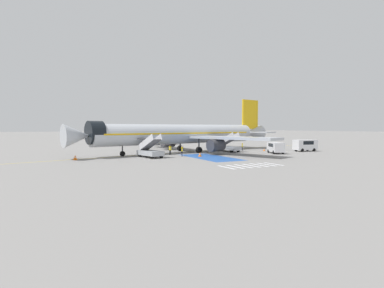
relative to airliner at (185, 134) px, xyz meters
name	(u,v)px	position (x,y,z in m)	size (l,w,h in m)	color
ground_plane	(183,152)	(-0.63, -0.21, -3.40)	(600.00, 600.00, 0.00)	gray
apron_leadline_yellow	(182,152)	(-0.72, -0.15, -3.40)	(0.20, 78.43, 0.01)	gold
apron_stand_patch_blue	(210,157)	(-0.72, -10.44, -3.40)	(5.29, 12.52, 0.01)	#2856A8
apron_walkway_bar_0	(226,167)	(-4.92, -21.41, -3.40)	(0.44, 3.60, 0.01)	silver
apron_walkway_bar_1	(235,167)	(-3.72, -21.41, -3.40)	(0.44, 3.60, 0.01)	silver
apron_walkway_bar_2	(243,166)	(-2.52, -21.41, -3.40)	(0.44, 3.60, 0.01)	silver
apron_walkway_bar_3	(251,166)	(-1.32, -21.41, -3.40)	(0.44, 3.60, 0.01)	silver
apron_walkway_bar_4	(259,165)	(-0.12, -21.41, -3.40)	(0.44, 3.60, 0.01)	silver
apron_walkway_bar_5	(266,164)	(1.08, -21.41, -3.40)	(0.44, 3.60, 0.01)	silver
apron_walkway_bar_6	(274,164)	(2.28, -21.41, -3.40)	(0.44, 3.60, 0.01)	silver
airliner	(185,134)	(0.00, 0.00, 0.00)	(43.49, 35.45, 10.81)	#B7BCC4
boarding_stairs_forward	(150,151)	(-9.11, -6.31, -2.45)	(3.13, 5.51, 3.73)	#ADB2BA
boarding_stairs_aft	(228,147)	(7.75, -2.82, -2.45)	(3.13, 5.51, 3.77)	#ADB2BA
fuel_tanker	(161,138)	(4.45, 24.52, -1.59)	(8.78, 2.88, 3.57)	#38383D
service_van_0	(305,144)	(21.76, -8.67, -2.06)	(4.60, 2.78, 2.25)	silver
service_van_1	(276,147)	(13.38, -9.62, -2.22)	(3.38, 4.80, 1.96)	silver
ground_crew_0	(170,149)	(-4.65, -3.71, -2.45)	(0.32, 0.47, 1.66)	black
ground_crew_1	(242,146)	(11.67, -1.99, -2.48)	(0.44, 0.48, 1.62)	black
ground_crew_2	(182,150)	(-3.95, -7.01, -2.44)	(0.38, 0.49, 1.68)	#191E38
traffic_cone_0	(264,150)	(15.35, -4.25, -3.16)	(0.44, 0.44, 0.49)	orange
traffic_cone_1	(200,154)	(-1.49, -8.55, -3.07)	(0.60, 0.60, 0.67)	orange
traffic_cone_2	(75,158)	(-19.91, -4.89, -3.06)	(0.62, 0.62, 0.69)	orange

